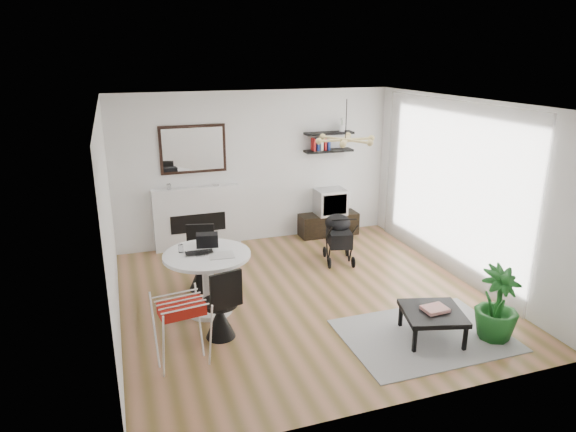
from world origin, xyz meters
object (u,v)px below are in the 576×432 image
object	(u,v)px
crt_tv	(330,202)
drying_rack	(182,332)
tv_console	(328,224)
stroller	(339,239)
potted_plant	(497,304)
fireplace	(197,210)
dining_table	(208,273)
coffee_table	(433,314)

from	to	relation	value
crt_tv	drying_rack	xyz separation A→B (m)	(-3.21, -3.46, -0.23)
tv_console	crt_tv	bearing A→B (deg)	-8.61
stroller	potted_plant	distance (m)	2.96
potted_plant	fireplace	bearing A→B (deg)	124.36
crt_tv	dining_table	size ratio (longest dim) A/B	0.48
stroller	coffee_table	bearing A→B (deg)	-75.19
stroller	crt_tv	bearing A→B (deg)	86.81
coffee_table	fireplace	bearing A→B (deg)	118.55
crt_tv	potted_plant	xyz separation A→B (m)	(0.41, -4.07, -0.20)
stroller	potted_plant	xyz separation A→B (m)	(0.78, -2.85, 0.08)
crt_tv	coffee_table	size ratio (longest dim) A/B	0.64
tv_console	potted_plant	xyz separation A→B (m)	(0.43, -4.08, 0.25)
potted_plant	dining_table	bearing A→B (deg)	150.31
drying_rack	coffee_table	distance (m)	2.93
fireplace	drying_rack	bearing A→B (deg)	-101.79
coffee_table	potted_plant	size ratio (longest dim) A/B	0.93
fireplace	crt_tv	xyz separation A→B (m)	(2.46, -0.13, -0.03)
potted_plant	drying_rack	bearing A→B (deg)	170.33
coffee_table	tv_console	bearing A→B (deg)	85.75
dining_table	potted_plant	xyz separation A→B (m)	(3.13, -1.78, -0.09)
fireplace	potted_plant	world-z (taller)	fireplace
dining_table	potted_plant	world-z (taller)	potted_plant
tv_console	coffee_table	distance (m)	3.85
crt_tv	stroller	bearing A→B (deg)	-106.68
coffee_table	potted_plant	xyz separation A→B (m)	(0.72, -0.24, 0.13)
dining_table	drying_rack	xyz separation A→B (m)	(-0.49, -1.17, -0.12)
stroller	coffee_table	xyz separation A→B (m)	(0.06, -2.61, -0.04)
fireplace	coffee_table	size ratio (longest dim) A/B	2.55
fireplace	potted_plant	distance (m)	5.10
drying_rack	dining_table	bearing A→B (deg)	58.95
stroller	coffee_table	world-z (taller)	stroller
fireplace	coffee_table	bearing A→B (deg)	-61.45
drying_rack	coffee_table	world-z (taller)	drying_rack
fireplace	tv_console	bearing A→B (deg)	-3.00
crt_tv	coffee_table	world-z (taller)	crt_tv
dining_table	stroller	xyz separation A→B (m)	(2.35, 1.07, -0.18)
stroller	potted_plant	size ratio (longest dim) A/B	0.95
fireplace	drying_rack	xyz separation A→B (m)	(-0.75, -3.59, -0.26)
dining_table	potted_plant	size ratio (longest dim) A/B	1.25
stroller	tv_console	bearing A→B (deg)	87.79
fireplace	coffee_table	world-z (taller)	fireplace
dining_table	coffee_table	distance (m)	2.87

